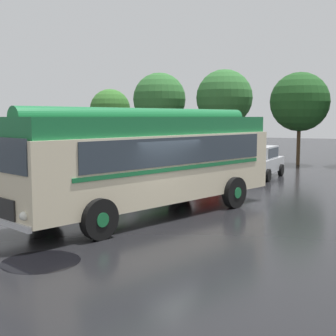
# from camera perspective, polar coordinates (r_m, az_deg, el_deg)

# --- Properties ---
(ground_plane) EXTENTS (120.00, 120.00, 0.00)m
(ground_plane) POSITION_cam_1_polar(r_m,az_deg,el_deg) (14.59, -1.90, -6.45)
(ground_plane) COLOR black
(vintage_bus) EXTENTS (5.85, 10.30, 3.49)m
(vintage_bus) POSITION_cam_1_polar(r_m,az_deg,el_deg) (15.20, -2.26, 1.28)
(vintage_bus) COLOR beige
(vintage_bus) RESTS_ON ground
(car_near_left) EXTENTS (2.10, 4.27, 1.66)m
(car_near_left) POSITION_cam_1_polar(r_m,az_deg,el_deg) (27.59, 0.28, 1.34)
(car_near_left) COLOR black
(car_near_left) RESTS_ON ground
(car_mid_left) EXTENTS (2.37, 4.39, 1.66)m
(car_mid_left) POSITION_cam_1_polar(r_m,az_deg,el_deg) (26.23, 5.63, 1.06)
(car_mid_left) COLOR maroon
(car_mid_left) RESTS_ON ground
(car_mid_right) EXTENTS (2.21, 4.32, 1.66)m
(car_mid_right) POSITION_cam_1_polar(r_m,az_deg,el_deg) (25.27, 11.00, 0.77)
(car_mid_right) COLOR #B7BABF
(car_mid_right) RESTS_ON ground
(box_van) EXTENTS (2.60, 5.87, 2.50)m
(box_van) POSITION_cam_1_polar(r_m,az_deg,el_deg) (28.83, -4.37, 2.56)
(box_van) COLOR #B2B7BC
(box_van) RESTS_ON ground
(tree_far_left) EXTENTS (3.23, 3.23, 5.44)m
(tree_far_left) POSITION_cam_1_polar(r_m,az_deg,el_deg) (38.15, -7.02, 7.07)
(tree_far_left) COLOR #4C3823
(tree_far_left) RESTS_ON ground
(tree_left_of_centre) EXTENTS (4.04, 4.04, 6.58)m
(tree_left_of_centre) POSITION_cam_1_polar(r_m,az_deg,el_deg) (36.22, -0.97, 8.50)
(tree_left_of_centre) COLOR #4C3823
(tree_left_of_centre) RESTS_ON ground
(tree_centre) EXTENTS (4.14, 4.14, 6.68)m
(tree_centre) POSITION_cam_1_polar(r_m,az_deg,el_deg) (34.95, 6.96, 8.47)
(tree_centre) COLOR #4C3823
(tree_centre) RESTS_ON ground
(tree_right_of_centre) EXTENTS (3.92, 3.92, 6.17)m
(tree_right_of_centre) POSITION_cam_1_polar(r_m,az_deg,el_deg) (32.55, 15.90, 7.86)
(tree_right_of_centre) COLOR #4C3823
(tree_right_of_centre) RESTS_ON ground
(puddle_patch) EXTENTS (1.75, 1.75, 0.01)m
(puddle_patch) POSITION_cam_1_polar(r_m,az_deg,el_deg) (10.99, -15.24, -10.93)
(puddle_patch) COLOR black
(puddle_patch) RESTS_ON ground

